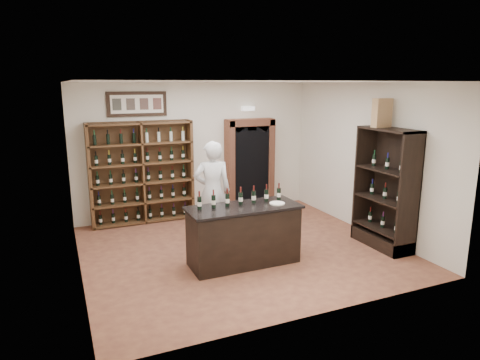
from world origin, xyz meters
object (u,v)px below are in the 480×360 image
at_px(tasting_counter, 244,235).
at_px(side_cabinet, 385,207).
at_px(wine_shelf, 142,173).
at_px(counter_bottle_0, 199,203).
at_px(wine_crate, 382,113).
at_px(shopkeeper, 212,192).

bearing_deg(tasting_counter, side_cabinet, -6.28).
xyz_separation_m(wine_shelf, counter_bottle_0, (0.38, -2.81, 0.01)).
distance_m(counter_bottle_0, side_cabinet, 3.49).
bearing_deg(side_cabinet, wine_crate, 105.78).
bearing_deg(shopkeeper, side_cabinet, 163.91).
relative_size(tasting_counter, counter_bottle_0, 6.27).
height_order(wine_shelf, side_cabinet, same).
relative_size(tasting_counter, shopkeeper, 0.97).
bearing_deg(counter_bottle_0, wine_crate, -3.68).
xyz_separation_m(wine_shelf, tasting_counter, (1.10, -2.93, -0.61)).
height_order(side_cabinet, wine_crate, wine_crate).
distance_m(tasting_counter, shopkeeper, 1.34).
bearing_deg(wine_crate, side_cabinet, -78.43).
height_order(wine_shelf, tasting_counter, wine_shelf).
bearing_deg(side_cabinet, tasting_counter, 173.72).
height_order(side_cabinet, shopkeeper, side_cabinet).
height_order(counter_bottle_0, wine_crate, wine_crate).
xyz_separation_m(tasting_counter, counter_bottle_0, (-0.72, 0.12, 0.61)).
relative_size(shopkeeper, wine_crate, 3.77).
bearing_deg(shopkeeper, wine_crate, 166.74).
bearing_deg(tasting_counter, wine_shelf, 110.56).
xyz_separation_m(wine_shelf, shopkeeper, (1.01, -1.68, -0.13)).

